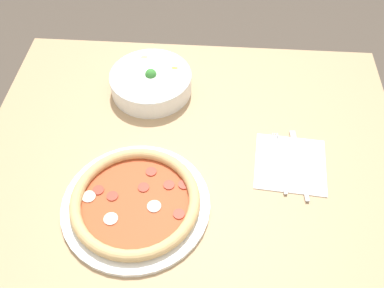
# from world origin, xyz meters

# --- Properties ---
(ground_plane) EXTENTS (8.00, 8.00, 0.00)m
(ground_plane) POSITION_xyz_m (0.00, 0.00, 0.00)
(ground_plane) COLOR #4C4238
(dining_table) EXTENTS (1.07, 0.82, 0.73)m
(dining_table) POSITION_xyz_m (0.00, 0.00, 0.62)
(dining_table) COLOR tan
(dining_table) RESTS_ON ground_plane
(pizza) EXTENTS (0.34, 0.34, 0.04)m
(pizza) POSITION_xyz_m (-0.11, -0.19, 0.75)
(pizza) COLOR white
(pizza) RESTS_ON dining_table
(bowl) EXTENTS (0.23, 0.23, 0.08)m
(bowl) POSITION_xyz_m (-0.13, 0.20, 0.77)
(bowl) COLOR white
(bowl) RESTS_ON dining_table
(napkin) EXTENTS (0.18, 0.18, 0.00)m
(napkin) POSITION_xyz_m (0.25, -0.04, 0.73)
(napkin) COLOR white
(napkin) RESTS_ON dining_table
(fork) EXTENTS (0.03, 0.19, 0.00)m
(fork) POSITION_xyz_m (0.22, -0.04, 0.74)
(fork) COLOR silver
(fork) RESTS_ON napkin
(knife) EXTENTS (0.03, 0.22, 0.01)m
(knife) POSITION_xyz_m (0.27, -0.05, 0.74)
(knife) COLOR silver
(knife) RESTS_ON napkin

